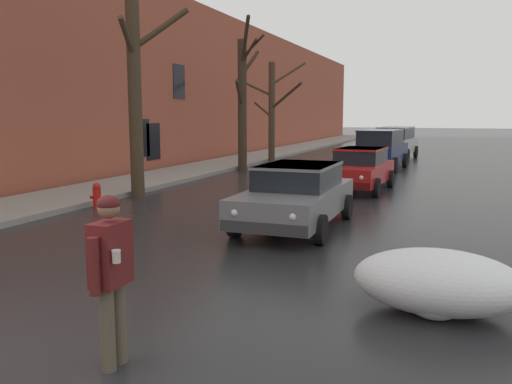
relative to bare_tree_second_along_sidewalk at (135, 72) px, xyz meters
name	(u,v)px	position (x,y,z in m)	size (l,w,h in m)	color
left_sidewalk_slab	(202,169)	(-1.70, 7.77, -3.71)	(2.84, 80.00, 0.15)	gray
brick_townhouse_facade	(163,81)	(-3.62, 7.76, 0.27)	(0.63, 80.00, 8.10)	#9E4C38
snow_bank_along_left_kerb	(437,283)	(8.98, -6.92, -3.38)	(2.14, 1.35, 0.82)	white
bare_tree_second_along_sidewalk	(135,72)	(0.00, 0.00, 0.00)	(2.96, 2.05, 7.53)	#423323
bare_tree_mid_block	(243,99)	(0.04, 8.50, -0.55)	(1.52, 2.69, 6.59)	#382B1E
bare_tree_far_down_block	(272,108)	(0.01, 12.67, -0.95)	(3.83, 2.45, 5.29)	#423323
sedan_grey_approaching_near_lane	(297,194)	(5.81, -2.49, -3.03)	(2.01, 4.44, 1.42)	slate
sedan_red_parked_kerbside_close	(360,168)	(6.15, 3.83, -3.03)	(2.00, 4.16, 1.42)	red
suv_darkblue_parked_kerbside_mid	(380,148)	(5.84, 11.22, -2.80)	(2.30, 4.48, 1.82)	navy
suv_silver_parked_far_down_block	(395,141)	(5.87, 17.43, -2.79)	(2.36, 4.74, 1.82)	#B7B7BC
pedestrian_with_coffee	(111,268)	(5.98, -9.60, -2.75)	(0.36, 0.63, 1.76)	brown
fire_hydrant	(97,196)	(0.10, -2.16, -3.43)	(0.42, 0.22, 0.71)	red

